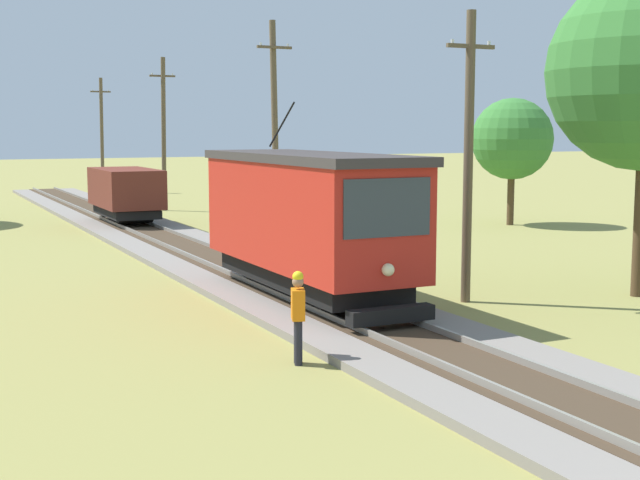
% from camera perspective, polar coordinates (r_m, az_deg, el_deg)
% --- Properties ---
extents(red_tram, '(2.60, 8.54, 4.79)m').
position_cam_1_polar(red_tram, '(21.99, -0.81, 1.47)').
color(red_tram, red).
rests_on(red_tram, rail_right).
extents(freight_car, '(2.40, 5.20, 2.31)m').
position_cam_1_polar(freight_car, '(40.50, -12.59, 3.05)').
color(freight_car, maroon).
rests_on(freight_car, rail_right).
extents(utility_pole_near_tram, '(1.40, 0.26, 7.34)m').
position_cam_1_polar(utility_pole_near_tram, '(22.36, 9.69, 5.50)').
color(utility_pole_near_tram, brown).
rests_on(utility_pole_near_tram, ground).
extents(utility_pole_mid, '(1.40, 0.62, 8.48)m').
position_cam_1_polar(utility_pole_mid, '(33.34, -2.97, 7.13)').
color(utility_pole_mid, brown).
rests_on(utility_pole_mid, ground).
extents(utility_pole_far, '(1.40, 0.61, 8.21)m').
position_cam_1_polar(utility_pole_far, '(47.87, -10.20, 6.91)').
color(utility_pole_far, brown).
rests_on(utility_pole_far, ground).
extents(utility_pole_distant, '(1.40, 0.61, 7.94)m').
position_cam_1_polar(utility_pole_distant, '(63.15, -14.09, 6.75)').
color(utility_pole_distant, brown).
rests_on(utility_pole_distant, ground).
extents(track_worker, '(0.35, 0.44, 1.78)m').
position_cam_1_polar(track_worker, '(16.41, -1.45, -4.80)').
color(track_worker, black).
rests_on(track_worker, ground).
extents(tree_left_far, '(3.73, 3.73, 5.83)m').
position_cam_1_polar(tree_left_far, '(41.11, 12.47, 6.46)').
color(tree_left_far, '#4C3823').
rests_on(tree_left_far, ground).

